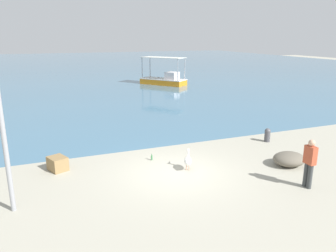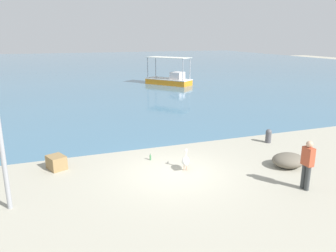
% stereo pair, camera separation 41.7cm
% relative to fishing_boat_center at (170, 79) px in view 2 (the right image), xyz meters
% --- Properties ---
extents(ground, '(120.00, 120.00, 0.00)m').
position_rel_fishing_boat_center_xyz_m(ground, '(-7.86, -21.62, -0.59)').
color(ground, '#A29E8D').
extents(harbor_water, '(110.00, 90.00, 0.00)m').
position_rel_fishing_boat_center_xyz_m(harbor_water, '(-7.86, 26.38, -0.59)').
color(harbor_water, '#436D89').
rests_on(harbor_water, ground).
extents(fishing_boat_center, '(4.38, 4.90, 2.82)m').
position_rel_fishing_boat_center_xyz_m(fishing_boat_center, '(0.00, 0.00, 0.00)').
color(fishing_boat_center, orange).
rests_on(fishing_boat_center, harbor_water).
extents(pelican, '(0.51, 0.75, 0.80)m').
position_rel_fishing_boat_center_xyz_m(pelican, '(-7.30, -21.50, -0.21)').
color(pelican, '#E0997A').
rests_on(pelican, ground).
extents(mooring_bollard, '(0.29, 0.29, 0.67)m').
position_rel_fishing_boat_center_xyz_m(mooring_bollard, '(-2.25, -19.77, -0.24)').
color(mooring_bollard, '#47474C').
rests_on(mooring_bollard, ground).
extents(fisherman_standing, '(0.22, 0.40, 1.69)m').
position_rel_fishing_boat_center_xyz_m(fisherman_standing, '(-4.17, -24.34, 0.32)').
color(fisherman_standing, '#363A3B').
rests_on(fisherman_standing, ground).
extents(net_pile, '(1.30, 1.11, 0.54)m').
position_rel_fishing_boat_center_xyz_m(net_pile, '(-3.39, -22.58, -0.32)').
color(net_pile, '#625B4E').
rests_on(net_pile, ground).
extents(cargo_crate, '(0.81, 0.88, 0.52)m').
position_rel_fishing_boat_center_xyz_m(cargo_crate, '(-11.92, -19.70, -0.33)').
color(cargo_crate, olive).
rests_on(cargo_crate, ground).
extents(glass_bottle, '(0.07, 0.07, 0.27)m').
position_rel_fishing_boat_center_xyz_m(glass_bottle, '(-8.25, -20.04, -0.48)').
color(glass_bottle, '#3F7F4C').
rests_on(glass_bottle, ground).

